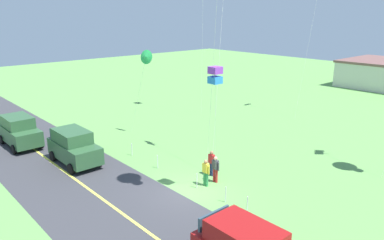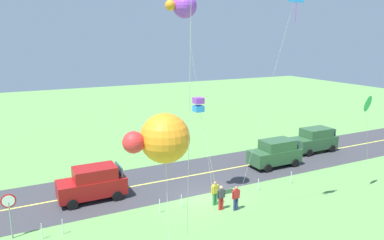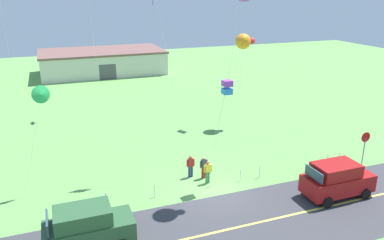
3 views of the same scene
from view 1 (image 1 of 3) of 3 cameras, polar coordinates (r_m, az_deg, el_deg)
ground_plane at (r=21.37m, az=-0.56°, el=-10.98°), size 120.00×120.00×0.10m
asphalt_road at (r=19.28m, az=-9.84°, el=-14.28°), size 120.00×7.00×0.00m
road_centre_stripe at (r=19.28m, az=-9.84°, el=-14.27°), size 120.00×0.16×0.00m
car_parked_west_far at (r=30.77m, az=-24.71°, el=-1.50°), size 4.40×2.12×2.24m
car_parked_west_near at (r=25.94m, az=-17.48°, el=-3.86°), size 4.40×2.12×2.24m
person_adult_near at (r=21.72m, az=2.11°, el=-7.85°), size 0.58×0.22×1.60m
person_adult_companion at (r=23.03m, az=2.98°, el=-6.43°), size 0.58×0.22×1.60m
person_child_watcher at (r=22.20m, az=3.57°, el=-7.32°), size 0.58×0.22×1.60m
kite_yellow_high at (r=19.09m, az=3.54°, el=6.78°), size 1.30×1.46×7.04m
kite_cyan_top at (r=29.45m, az=-7.02°, el=9.45°), size 2.30×0.90×6.90m
fence_post_0 at (r=26.58m, az=-9.11°, el=-4.43°), size 0.05×0.05×0.90m
fence_post_1 at (r=24.27m, az=-5.25°, el=-6.32°), size 0.05×0.05×0.90m
fence_post_2 at (r=21.61m, az=0.75°, el=-9.18°), size 0.05×0.05×0.90m
fence_post_3 at (r=20.18m, az=5.13°, el=-11.18°), size 0.05×0.05×0.90m
fence_post_4 at (r=19.33m, az=8.38°, el=-12.60°), size 0.05×0.05×0.90m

